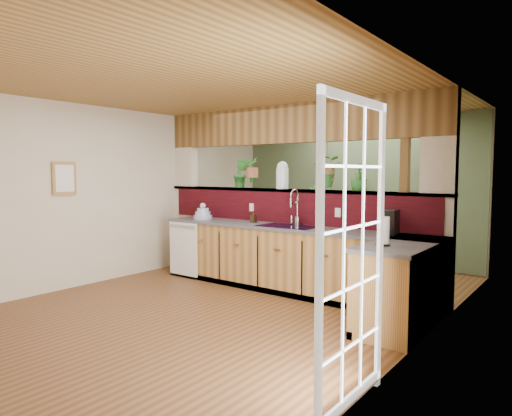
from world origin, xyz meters
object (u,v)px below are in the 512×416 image
Objects in this scene: faucet at (295,206)px; paper_towel at (383,231)px; glass_jar at (282,175)px; coffee_maker at (390,223)px; dish_stack at (203,214)px; shelving_console at (332,234)px; soap_dispenser at (253,217)px.

paper_towel is at bearing -29.78° from faucet.
glass_jar is at bearing 149.96° from paper_towel.
coffee_maker is 0.94× the size of paper_towel.
dish_stack is 1.43m from glass_jar.
paper_towel is (3.22, -0.75, 0.06)m from dish_stack.
shelving_console is at bearing 95.30° from glass_jar.
dish_stack is 0.99× the size of coffee_maker.
shelving_console is at bearing 104.40° from faucet.
coffee_maker reaches higher than dish_stack.
dish_stack is 3.31m from paper_towel.
soap_dispenser is at bearing 6.68° from dish_stack.
paper_towel is 3.79m from shelving_console.
glass_jar is (-0.37, 0.22, 0.42)m from faucet.
dish_stack is at bearing -173.32° from soap_dispenser.
paper_towel is at bearing -20.48° from soap_dispenser.
shelving_console is (-0.55, 2.12, -0.67)m from faucet.
coffee_maker is (1.39, -0.12, -0.14)m from faucet.
dish_stack is 1.73× the size of soap_dispenser.
soap_dispenser is (-0.67, -0.07, -0.19)m from faucet.
faucet is 0.60m from glass_jar.
glass_jar is at bearing 18.28° from dish_stack.
dish_stack is at bearing -114.27° from shelving_console.
shelving_console is (0.13, 2.20, -0.48)m from soap_dispenser.
dish_stack is 2.98m from coffee_maker.
coffee_maker is 1.88m from glass_jar.
faucet is 1.62× the size of paper_towel.
soap_dispenser is at bearing -93.21° from shelving_console.
glass_jar reaches higher than paper_towel.
glass_jar is at bearing 148.84° from faucet.
soap_dispenser is at bearing 172.95° from coffee_maker.
glass_jar is at bearing 44.14° from soap_dispenser.
soap_dispenser is 0.54× the size of paper_towel.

